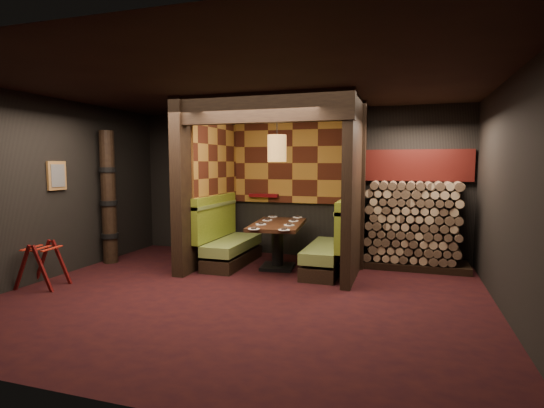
{
  "coord_description": "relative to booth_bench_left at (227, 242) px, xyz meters",
  "views": [
    {
      "loc": [
        2.1,
        -5.3,
        1.82
      ],
      "look_at": [
        0.0,
        1.3,
        1.15
      ],
      "focal_mm": 28.0,
      "sensor_mm": 36.0,
      "label": 1
    }
  ],
  "objects": [
    {
      "name": "floor",
      "position": [
        0.96,
        -1.65,
        -0.41
      ],
      "size": [
        6.5,
        5.5,
        0.02
      ],
      "primitive_type": "cube",
      "color": "black",
      "rests_on": "ground"
    },
    {
      "name": "ceiling",
      "position": [
        0.96,
        -1.65,
        2.46
      ],
      "size": [
        6.5,
        5.5,
        0.02
      ],
      "primitive_type": "cube",
      "color": "black",
      "rests_on": "ground"
    },
    {
      "name": "wall_back",
      "position": [
        0.96,
        1.11,
        1.02
      ],
      "size": [
        6.5,
        0.02,
        2.85
      ],
      "primitive_type": "cube",
      "color": "black",
      "rests_on": "ground"
    },
    {
      "name": "wall_front",
      "position": [
        0.96,
        -4.41,
        1.02
      ],
      "size": [
        6.5,
        0.02,
        2.85
      ],
      "primitive_type": "cube",
      "color": "black",
      "rests_on": "ground"
    },
    {
      "name": "wall_left",
      "position": [
        -2.3,
        -1.65,
        1.02
      ],
      "size": [
        0.02,
        5.5,
        2.85
      ],
      "primitive_type": "cube",
      "color": "black",
      "rests_on": "ground"
    },
    {
      "name": "wall_right",
      "position": [
        4.22,
        -1.65,
        1.02
      ],
      "size": [
        0.02,
        5.5,
        2.85
      ],
      "primitive_type": "cube",
      "color": "black",
      "rests_on": "ground"
    },
    {
      "name": "partition_left",
      "position": [
        -0.39,
        -0.0,
        1.02
      ],
      "size": [
        0.2,
        2.2,
        2.85
      ],
      "primitive_type": "cube",
      "color": "black",
      "rests_on": "floor"
    },
    {
      "name": "partition_right",
      "position": [
        2.26,
        0.05,
        1.02
      ],
      "size": [
        0.15,
        2.1,
        2.85
      ],
      "primitive_type": "cube",
      "color": "black",
      "rests_on": "floor"
    },
    {
      "name": "header_beam",
      "position": [
        0.94,
        -0.95,
        2.23
      ],
      "size": [
        2.85,
        0.18,
        0.44
      ],
      "primitive_type": "cube",
      "color": "black",
      "rests_on": "partition_left"
    },
    {
      "name": "tapa_back_panel",
      "position": [
        0.94,
        1.06,
        1.42
      ],
      "size": [
        2.4,
        0.06,
        1.55
      ],
      "primitive_type": "cube",
      "color": "#9A6725",
      "rests_on": "wall_back"
    },
    {
      "name": "tapa_side_panel",
      "position": [
        -0.27,
        0.17,
        1.45
      ],
      "size": [
        0.04,
        1.85,
        1.45
      ],
      "primitive_type": "cube",
      "color": "#9A6725",
      "rests_on": "partition_left"
    },
    {
      "name": "lacquer_shelf",
      "position": [
        0.36,
        1.0,
        0.78
      ],
      "size": [
        0.6,
        0.12,
        0.07
      ],
      "primitive_type": "cube",
      "color": "#58080D",
      "rests_on": "wall_back"
    },
    {
      "name": "booth_bench_left",
      "position": [
        0.0,
        0.0,
        0.0
      ],
      "size": [
        0.68,
        1.6,
        1.14
      ],
      "color": "black",
      "rests_on": "floor"
    },
    {
      "name": "booth_bench_right",
      "position": [
        1.89,
        0.0,
        0.0
      ],
      "size": [
        0.68,
        1.6,
        1.14
      ],
      "color": "black",
      "rests_on": "floor"
    },
    {
      "name": "dining_table",
      "position": [
        0.97,
        -0.05,
        0.16
      ],
      "size": [
        0.99,
        1.6,
        0.8
      ],
      "color": "black",
      "rests_on": "floor"
    },
    {
      "name": "place_settings",
      "position": [
        0.97,
        -0.05,
        0.41
      ],
      "size": [
        0.83,
        1.78,
        0.03
      ],
      "color": "white",
      "rests_on": "dining_table"
    },
    {
      "name": "pendant_lamp",
      "position": [
        0.97,
        -0.1,
        1.67
      ],
      "size": [
        0.32,
        0.32,
        1.01
      ],
      "color": "olive",
      "rests_on": "ceiling"
    },
    {
      "name": "framed_picture",
      "position": [
        -2.25,
        -1.55,
        1.22
      ],
      "size": [
        0.05,
        0.36,
        0.46
      ],
      "color": "olive",
      "rests_on": "wall_left"
    },
    {
      "name": "luggage_rack",
      "position": [
        -2.01,
        -2.15,
        -0.05
      ],
      "size": [
        0.71,
        0.55,
        0.71
      ],
      "color": "#420909",
      "rests_on": "floor"
    },
    {
      "name": "totem_column",
      "position": [
        -2.09,
        -0.55,
        0.79
      ],
      "size": [
        0.31,
        0.31,
        2.4
      ],
      "color": "black",
      "rests_on": "floor"
    },
    {
      "name": "firewood_stack",
      "position": [
        3.25,
        0.7,
        0.35
      ],
      "size": [
        1.73,
        0.7,
        1.5
      ],
      "color": "black",
      "rests_on": "floor"
    },
    {
      "name": "mosaic_header",
      "position": [
        3.25,
        1.03,
        1.38
      ],
      "size": [
        1.83,
        0.1,
        0.56
      ],
      "primitive_type": "cube",
      "color": "maroon",
      "rests_on": "wall_back"
    },
    {
      "name": "bay_front_post",
      "position": [
        2.35,
        0.31,
        1.02
      ],
      "size": [
        0.08,
        0.08,
        2.85
      ],
      "primitive_type": "cube",
      "color": "black",
      "rests_on": "floor"
    }
  ]
}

